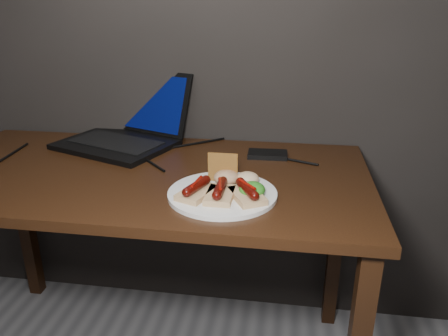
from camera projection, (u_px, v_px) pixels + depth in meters
name	position (u px, v px, depth m)	size (l,w,h in m)	color
desk	(144.00, 197.00, 1.39)	(1.40, 0.70, 0.75)	#321E0C
laptop	(126.00, 129.00, 1.61)	(0.49, 0.49, 0.25)	black
hard_drive	(268.00, 154.00, 1.48)	(0.13, 0.08, 0.02)	black
desk_cables	(155.00, 154.00, 1.50)	(1.05, 0.37, 0.01)	black
plate	(222.00, 194.00, 1.19)	(0.30, 0.30, 0.01)	white
bread_sausage_left	(197.00, 190.00, 1.16)	(0.11, 0.13, 0.04)	#E1BD84
bread_sausage_center	(220.00, 192.00, 1.14)	(0.07, 0.12, 0.04)	#E1BD84
bread_sausage_right	(247.00, 193.00, 1.14)	(0.12, 0.13, 0.04)	#E1BD84
crispbread	(223.00, 167.00, 1.24)	(0.09, 0.01, 0.09)	#AD6A2F
salad_greens	(252.00, 189.00, 1.15)	(0.07, 0.07, 0.04)	#176313
salsa_mound	(226.00, 177.00, 1.23)	(0.07, 0.07, 0.04)	maroon
coleslaw_mound	(248.00, 178.00, 1.23)	(0.06, 0.06, 0.04)	beige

